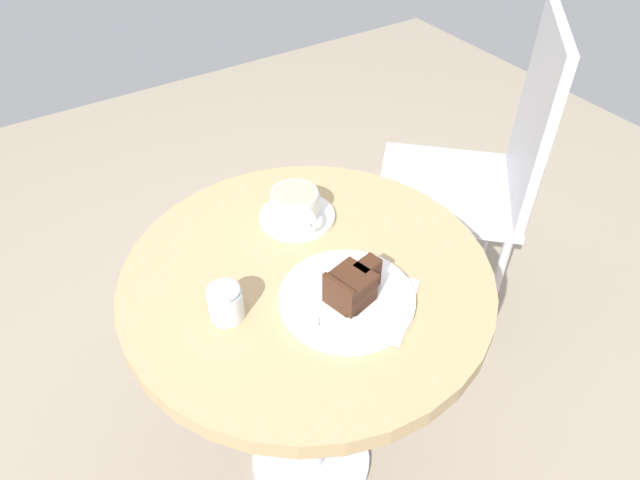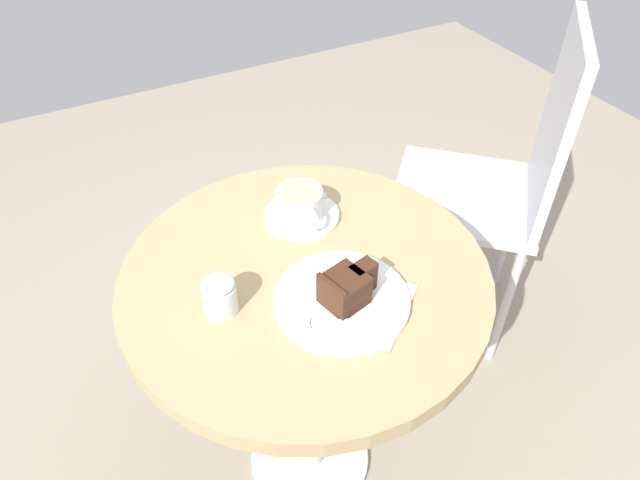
{
  "view_description": "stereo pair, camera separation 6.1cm",
  "coord_description": "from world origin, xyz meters",
  "views": [
    {
      "loc": [
        0.62,
        -0.37,
        1.4
      ],
      "look_at": [
        -0.02,
        0.04,
        0.73
      ],
      "focal_mm": 32.0,
      "sensor_mm": 36.0,
      "label": 1
    },
    {
      "loc": [
        0.65,
        -0.32,
        1.4
      ],
      "look_at": [
        -0.02,
        0.04,
        0.73
      ],
      "focal_mm": 32.0,
      "sensor_mm": 36.0,
      "label": 2
    }
  ],
  "objects": [
    {
      "name": "cake_plate",
      "position": [
        0.1,
        0.02,
        0.69
      ],
      "size": [
        0.23,
        0.23,
        0.01
      ],
      "color": "white",
      "rests_on": "cafe_table"
    },
    {
      "name": "ground_plane",
      "position": [
        0.0,
        0.0,
        -0.01
      ],
      "size": [
        4.4,
        4.4,
        0.01
      ],
      "primitive_type": "cube",
      "color": "gray",
      "rests_on": "ground"
    },
    {
      "name": "cafe_chair",
      "position": [
        -0.2,
        0.68,
        0.55
      ],
      "size": [
        0.54,
        0.54,
        0.93
      ],
      "rotation": [
        0.0,
        0.0,
        5.52
      ],
      "color": "#BCBCC1",
      "rests_on": "ground"
    },
    {
      "name": "saucer",
      "position": [
        -0.14,
        0.06,
        0.69
      ],
      "size": [
        0.15,
        0.15,
        0.01
      ],
      "color": "white",
      "rests_on": "cafe_table"
    },
    {
      "name": "fork",
      "position": [
        0.13,
        -0.03,
        0.7
      ],
      "size": [
        0.07,
        0.15,
        0.0
      ],
      "rotation": [
        0.0,
        0.0,
        4.31
      ],
      "color": "silver",
      "rests_on": "cake_plate"
    },
    {
      "name": "cafe_table",
      "position": [
        0.0,
        0.0,
        0.56
      ],
      "size": [
        0.67,
        0.67,
        0.69
      ],
      "color": "tan",
      "rests_on": "ground"
    },
    {
      "name": "sugar_pot",
      "position": [
        0.02,
        -0.16,
        0.72
      ],
      "size": [
        0.06,
        0.06,
        0.07
      ],
      "color": "silver",
      "rests_on": "cafe_table"
    },
    {
      "name": "teaspoon",
      "position": [
        -0.18,
        0.1,
        0.7
      ],
      "size": [
        0.04,
        0.11,
        0.0
      ],
      "rotation": [
        0.0,
        0.0,
        1.31
      ],
      "color": "silver",
      "rests_on": "saucer"
    },
    {
      "name": "coffee_cup",
      "position": [
        -0.13,
        0.06,
        0.73
      ],
      "size": [
        0.12,
        0.09,
        0.06
      ],
      "color": "white",
      "rests_on": "saucer"
    },
    {
      "name": "napkin",
      "position": [
        0.11,
        0.04,
        0.69
      ],
      "size": [
        0.24,
        0.23,
        0.0
      ],
      "rotation": [
        0.0,
        0.0,
        0.53
      ],
      "color": "silver",
      "rests_on": "cafe_table"
    },
    {
      "name": "cake_slice",
      "position": [
        0.1,
        0.02,
        0.73
      ],
      "size": [
        0.08,
        0.11,
        0.06
      ],
      "rotation": [
        0.0,
        0.0,
        1.81
      ],
      "color": "#422619",
      "rests_on": "cake_plate"
    }
  ]
}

